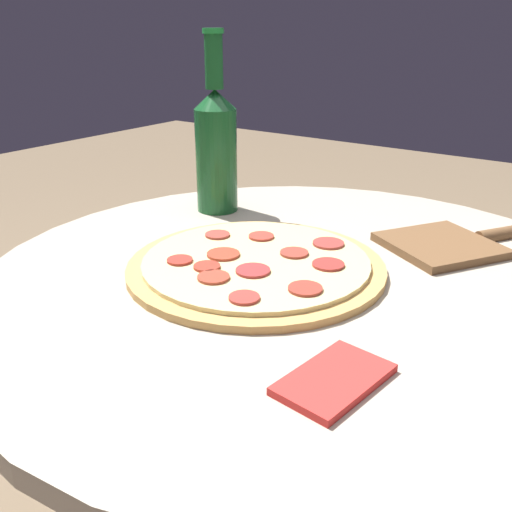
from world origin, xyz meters
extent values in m
cylinder|color=#B2A893|center=(0.00, 0.00, 0.34)|extent=(0.10, 0.10, 0.65)
cylinder|color=#B2A893|center=(0.00, 0.00, 0.68)|extent=(0.84, 0.84, 0.02)
cylinder|color=tan|center=(-0.03, 0.06, 0.70)|extent=(0.34, 0.34, 0.01)
cylinder|color=beige|center=(-0.03, 0.06, 0.70)|extent=(0.30, 0.30, 0.01)
cylinder|color=#A43933|center=(0.07, 0.01, 0.71)|extent=(0.04, 0.04, 0.00)
cylinder|color=#B63C2E|center=(0.04, 0.10, 0.71)|extent=(0.04, 0.04, 0.00)
cylinder|color=#B23830|center=(-0.13, 0.00, 0.71)|extent=(0.04, 0.04, 0.00)
cylinder|color=#AB3231|center=(-0.06, 0.04, 0.71)|extent=(0.04, 0.04, 0.00)
cylinder|color=#B13126|center=(-0.09, 0.13, 0.71)|extent=(0.03, 0.03, 0.00)
cylinder|color=#AB3E2C|center=(-0.11, 0.06, 0.71)|extent=(0.04, 0.04, 0.00)
cylinder|color=#A5312B|center=(0.01, -0.03, 0.71)|extent=(0.04, 0.04, 0.00)
cylinder|color=#AC3527|center=(-0.09, 0.09, 0.71)|extent=(0.03, 0.03, 0.00)
cylinder|color=#A23C2F|center=(0.01, 0.03, 0.71)|extent=(0.04, 0.04, 0.00)
cylinder|color=#A5382B|center=(-0.07, -0.04, 0.71)|extent=(0.04, 0.04, 0.00)
cylinder|color=#A83F34|center=(0.01, 0.15, 0.71)|extent=(0.04, 0.04, 0.00)
cylinder|color=#AB3D28|center=(-0.04, 0.10, 0.71)|extent=(0.04, 0.04, 0.00)
cylinder|color=#195628|center=(0.14, 0.26, 0.78)|extent=(0.07, 0.07, 0.17)
cone|color=#195628|center=(0.14, 0.26, 0.88)|extent=(0.07, 0.07, 0.03)
cylinder|color=#195628|center=(0.14, 0.26, 0.94)|extent=(0.03, 0.03, 0.08)
cylinder|color=#1E8438|center=(0.14, 0.26, 0.98)|extent=(0.03, 0.03, 0.01)
cube|color=brown|center=(0.19, -0.11, 0.70)|extent=(0.19, 0.19, 0.01)
cylinder|color=brown|center=(0.29, -0.18, 0.70)|extent=(0.11, 0.08, 0.02)
cube|color=red|center=(-0.19, -0.15, 0.70)|extent=(0.12, 0.08, 0.01)
camera|label=1|loc=(-0.59, -0.34, 0.99)|focal=40.00mm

